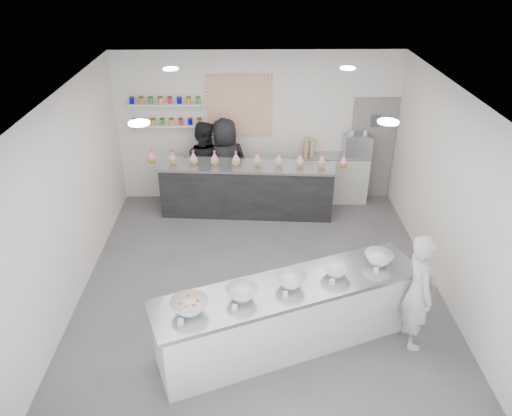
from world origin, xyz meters
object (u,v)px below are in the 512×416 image
at_px(espresso_machine, 357,146).
at_px(woman_prep, 418,292).
at_px(staff_left, 204,165).
at_px(prep_counter, 289,316).
at_px(back_bar, 247,190).
at_px(staff_right, 226,165).
at_px(espresso_ledge, 334,178).

distance_m(espresso_machine, woman_prep, 4.12).
distance_m(woman_prep, staff_left, 4.96).
xyz_separation_m(prep_counter, staff_left, (-1.39, 3.96, 0.40)).
relative_size(prep_counter, back_bar, 1.07).
bearing_deg(staff_left, woman_prep, 144.35).
bearing_deg(staff_right, woman_prep, 103.30).
relative_size(espresso_machine, woman_prep, 0.32).
height_order(prep_counter, staff_right, staff_right).
height_order(prep_counter, woman_prep, woman_prep).
height_order(back_bar, espresso_machine, espresso_machine).
bearing_deg(staff_right, espresso_machine, 164.55).
distance_m(espresso_machine, staff_left, 3.04).
relative_size(espresso_ledge, staff_left, 0.76).
height_order(staff_left, staff_right, staff_right).
bearing_deg(espresso_machine, back_bar, -166.00).
height_order(woman_prep, staff_right, staff_right).
height_order(espresso_machine, staff_right, staff_right).
relative_size(espresso_ledge, staff_right, 0.73).
relative_size(prep_counter, staff_left, 2.00).
bearing_deg(woman_prep, back_bar, 29.51).
height_order(prep_counter, espresso_ledge, espresso_ledge).
distance_m(back_bar, staff_left, 0.98).
xyz_separation_m(espresso_ledge, staff_right, (-2.18, -0.24, 0.42)).
relative_size(back_bar, espresso_ledge, 2.46).
xyz_separation_m(woman_prep, staff_left, (-3.04, 3.92, 0.06)).
bearing_deg(staff_right, prep_counter, 83.11).
xyz_separation_m(back_bar, espresso_machine, (2.18, 0.54, 0.69)).
bearing_deg(staff_left, espresso_ledge, -159.50).
bearing_deg(espresso_machine, espresso_ledge, 180.00).
distance_m(prep_counter, woman_prep, 1.68).
bearing_deg(espresso_ledge, back_bar, -162.96).
distance_m(espresso_ledge, espresso_machine, 0.81).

